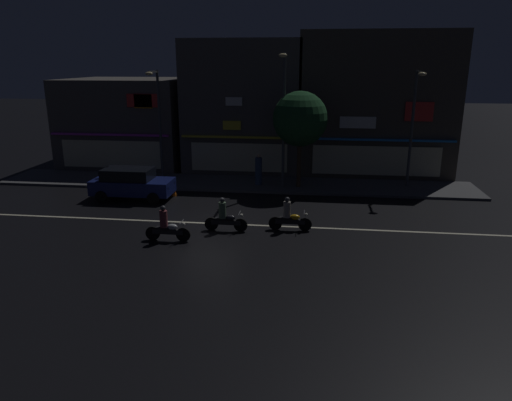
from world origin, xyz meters
TOP-DOWN VIEW (x-y plane):
  - ground_plane at (0.00, 0.00)m, footprint 140.00×140.00m
  - lane_divider_stripe at (0.00, 0.00)m, footprint 26.97×0.16m
  - sidewalk_far at (0.00, 7.24)m, footprint 28.39×3.73m
  - storefront_left_block at (-0.00, 13.16)m, footprint 7.69×8.27m
  - storefront_center_block at (8.52, 13.64)m, footprint 9.66×9.24m
  - storefront_right_block at (-8.52, 12.87)m, footprint 8.35×7.70m
  - streetlamp_west at (-4.67, 7.67)m, footprint 0.44×1.64m
  - streetlamp_mid at (2.98, 6.33)m, footprint 0.44×1.64m
  - streetlamp_east at (10.20, 7.40)m, footprint 0.44×1.64m
  - pedestrian_on_sidewalk at (1.52, 6.88)m, footprint 0.40×0.40m
  - street_tree at (3.89, 6.68)m, footprint 3.09×3.09m
  - parked_car_near_kerb at (-4.96, 3.50)m, footprint 4.30×1.98m
  - motorcycle_lead at (0.98, -0.88)m, footprint 1.90×0.60m
  - motorcycle_following at (-1.18, -2.35)m, footprint 1.90×0.60m
  - motorcycle_opposite_lane at (3.76, -0.44)m, footprint 1.90×0.60m
  - traffic_cone at (-2.89, 4.34)m, footprint 0.36×0.36m

SIDE VIEW (x-z plane):
  - ground_plane at x=0.00m, z-range 0.00..0.00m
  - lane_divider_stripe at x=0.00m, z-range 0.00..0.01m
  - sidewalk_far at x=0.00m, z-range 0.00..0.14m
  - traffic_cone at x=-2.89m, z-range 0.00..0.55m
  - motorcycle_lead at x=0.98m, z-range -0.13..1.39m
  - motorcycle_following at x=-1.18m, z-range -0.13..1.39m
  - motorcycle_opposite_lane at x=3.76m, z-range -0.13..1.39m
  - parked_car_near_kerb at x=-4.96m, z-range 0.03..1.70m
  - pedestrian_on_sidewalk at x=1.52m, z-range 0.07..1.90m
  - storefront_right_block at x=-8.52m, z-range 0.00..6.00m
  - streetlamp_west at x=-4.67m, z-range 0.77..7.30m
  - street_tree at x=3.89m, z-range 1.32..6.78m
  - streetlamp_east at x=10.20m, z-range 0.77..7.33m
  - storefront_left_block at x=0.00m, z-range 0.00..8.51m
  - storefront_center_block at x=8.52m, z-range 0.00..8.96m
  - streetlamp_mid at x=2.98m, z-range 0.79..8.28m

